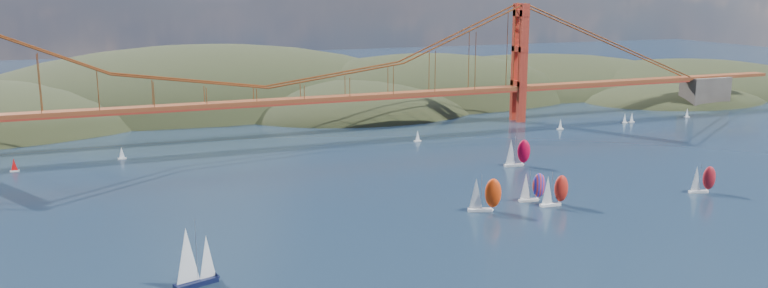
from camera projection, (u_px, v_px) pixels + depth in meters
headlands at (309, 123)px, 420.44m from camera, size 725.00×225.00×96.00m
bridge at (262, 62)px, 305.00m from camera, size 552.00×12.00×55.00m
sloop_navy at (193, 257)px, 158.19m from camera, size 10.01×7.19×14.72m
racer_0 at (484, 194)px, 211.56m from camera, size 9.71×6.18×10.86m
racer_1 at (554, 190)px, 217.05m from camera, size 8.84×3.62×10.15m
racer_2 at (702, 179)px, 230.78m from camera, size 8.44×4.70×9.46m
racer_3 at (517, 152)px, 264.99m from camera, size 9.59×4.89×10.78m
racer_rwb at (532, 186)px, 221.76m from camera, size 8.44×3.92×9.54m
distant_boat_2 at (14, 165)px, 257.49m from camera, size 3.00×2.00×4.70m
distant_boat_3 at (122, 153)px, 276.00m from camera, size 3.00×2.00×4.70m
distant_boat_4 at (560, 124)px, 333.57m from camera, size 3.00×2.00×4.70m
distant_boat_5 at (625, 118)px, 349.11m from camera, size 3.00×2.00×4.70m
distant_boat_6 at (632, 117)px, 350.79m from camera, size 3.00×2.00×4.70m
distant_boat_7 at (687, 113)px, 364.00m from camera, size 3.00×2.00×4.70m
distant_boat_8 at (418, 136)px, 307.35m from camera, size 3.00×2.00×4.70m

